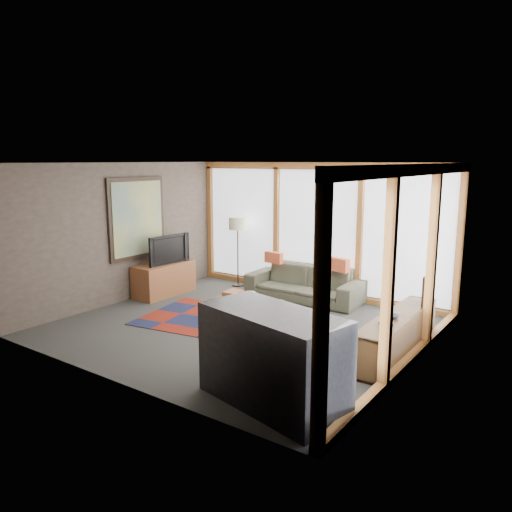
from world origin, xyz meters
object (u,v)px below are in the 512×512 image
Objects in this scene: bookshelf at (396,335)px; television at (166,249)px; tv_console at (164,279)px; bar_counter at (273,358)px; sofa at (304,283)px; coffee_table at (247,311)px; floor_lamp at (238,252)px.

bookshelf is 4.88m from television.
bar_counter reaches higher than tv_console.
coffee_table is at bearing -96.16° from sofa.
tv_console is (-4.86, 0.38, 0.04)m from bookshelf.
sofa is at bearing 85.81° from coffee_table.
bookshelf is at bearing -23.70° from floor_lamp.
sofa reaches higher than tv_console.
sofa is at bearing -5.11° from floor_lamp.
television reaches higher than sofa.
bookshelf is at bearing -36.48° from sofa.
coffee_table is 1.12× the size of television.
bookshelf reaches higher than coffee_table.
coffee_table is 2.38m from tv_console.
bookshelf is at bearing -4.50° from tv_console.
television is at bearing 168.52° from coffee_table.
coffee_table is 2.85m from bar_counter.
floor_lamp reaches higher than tv_console.
bookshelf is at bearing 1.00° from coffee_table.
bar_counter is at bearing -106.19° from bookshelf.
television is 0.60× the size of bar_counter.
floor_lamp reaches higher than sofa.
floor_lamp is at bearing 172.92° from sofa.
bookshelf is 1.75× the size of tv_console.
television is 4.94m from bar_counter.
floor_lamp is 0.66× the size of bookshelf.
sofa reaches higher than coffee_table.
tv_console is (-0.76, -1.42, -0.42)m from floor_lamp.
tv_console is at bearing -154.81° from sofa.
floor_lamp is 1.48× the size of television.
tv_console is 1.29× the size of television.
television is at bearing 174.99° from bookshelf.
tv_console is at bearing 169.68° from coffee_table.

